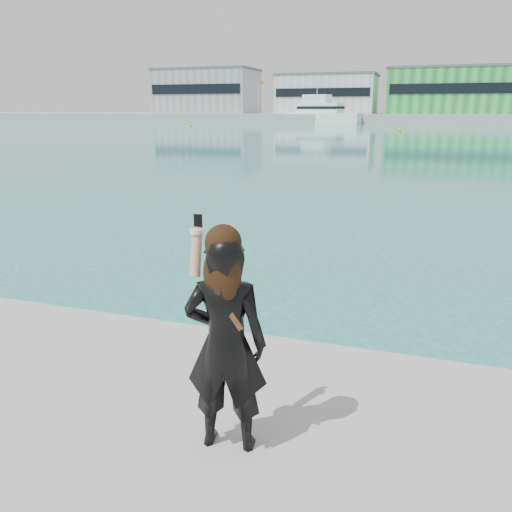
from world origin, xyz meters
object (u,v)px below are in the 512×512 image
(motor_yacht, at_px, (322,113))
(buoy_far, at_px, (191,126))
(woman, at_px, (225,338))
(buoy_near, at_px, (400,131))

(motor_yacht, xyz_separation_m, buoy_far, (-19.93, -27.29, -2.31))
(motor_yacht, height_order, buoy_far, motor_yacht)
(buoy_far, height_order, woman, woman)
(buoy_far, bearing_deg, motor_yacht, 53.86)
(buoy_far, xyz_separation_m, woman, (40.68, -85.84, 1.67))
(buoy_near, relative_size, buoy_far, 1.00)
(motor_yacht, distance_m, woman, 115.02)
(buoy_near, bearing_deg, woman, -88.46)
(motor_yacht, height_order, woman, motor_yacht)
(motor_yacht, bearing_deg, buoy_far, -111.36)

